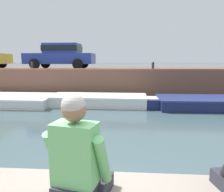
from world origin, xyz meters
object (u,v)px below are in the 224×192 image
(car_left_inner_blue, at_px, (61,55))
(mooring_bollard_mid, at_px, (153,66))
(boat_moored_west_white, at_px, (1,100))
(boat_moored_east_navy, at_px, (213,103))
(person_seated_right, at_px, (78,162))
(boat_moored_central_white, at_px, (103,101))
(bottle_drink, at_px, (67,183))
(mooring_bollard_west, at_px, (32,65))

(car_left_inner_blue, bearing_deg, mooring_bollard_mid, -15.30)
(boat_moored_west_white, distance_m, boat_moored_east_navy, 9.99)
(mooring_bollard_mid, bearing_deg, boat_moored_east_navy, -39.68)
(car_left_inner_blue, bearing_deg, person_seated_right, -72.48)
(boat_moored_central_white, height_order, car_left_inner_blue, car_left_inner_blue)
(boat_moored_west_white, distance_m, boat_moored_central_white, 5.00)
(boat_moored_west_white, distance_m, bottle_drink, 9.99)
(boat_moored_west_white, xyz_separation_m, mooring_bollard_mid, (7.51, 1.95, 1.64))
(car_left_inner_blue, height_order, mooring_bollard_mid, car_left_inner_blue)
(boat_moored_west_white, bearing_deg, mooring_bollard_mid, 14.56)
(boat_moored_west_white, height_order, bottle_drink, bottle_drink)
(bottle_drink, bearing_deg, boat_moored_central_white, 94.11)
(boat_moored_west_white, relative_size, bottle_drink, 33.57)
(boat_moored_west_white, xyz_separation_m, boat_moored_east_navy, (9.99, -0.11, 0.02))
(mooring_bollard_west, distance_m, mooring_bollard_mid, 6.73)
(boat_moored_east_navy, bearing_deg, mooring_bollard_mid, 140.32)
(bottle_drink, bearing_deg, person_seated_right, -42.14)
(mooring_bollard_mid, bearing_deg, mooring_bollard_west, 180.00)
(boat_moored_west_white, bearing_deg, person_seated_right, -55.55)
(boat_moored_east_navy, bearing_deg, bottle_drink, -118.40)
(boat_moored_west_white, xyz_separation_m, mooring_bollard_west, (0.78, 1.95, 1.64))
(boat_moored_west_white, height_order, person_seated_right, person_seated_right)
(car_left_inner_blue, height_order, bottle_drink, car_left_inner_blue)
(boat_moored_east_navy, distance_m, bottle_drink, 9.27)
(boat_moored_west_white, relative_size, mooring_bollard_west, 15.39)
(mooring_bollard_west, distance_m, bottle_drink, 11.30)
(boat_moored_west_white, bearing_deg, boat_moored_east_navy, -0.62)
(mooring_bollard_west, bearing_deg, person_seated_right, -64.32)
(mooring_bollard_mid, bearing_deg, boat_moored_west_white, -165.44)
(boat_moored_east_navy, distance_m, mooring_bollard_west, 9.58)
(person_seated_right, bearing_deg, boat_moored_central_white, 94.98)
(boat_moored_east_navy, height_order, mooring_bollard_mid, mooring_bollard_mid)
(boat_moored_central_white, distance_m, boat_moored_east_navy, 5.00)
(boat_moored_east_navy, xyz_separation_m, car_left_inner_blue, (-7.99, 3.57, 2.23))
(boat_moored_east_navy, relative_size, bottle_drink, 31.88)
(person_seated_right, bearing_deg, car_left_inner_blue, 107.52)
(mooring_bollard_mid, relative_size, person_seated_right, 0.46)
(boat_moored_east_navy, bearing_deg, boat_moored_central_white, 177.24)
(mooring_bollard_west, xyz_separation_m, mooring_bollard_mid, (6.73, 0.00, 0.00))
(bottle_drink, bearing_deg, mooring_bollard_west, 115.32)
(mooring_bollard_mid, bearing_deg, person_seated_right, -99.76)
(boat_moored_east_navy, height_order, person_seated_right, person_seated_right)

